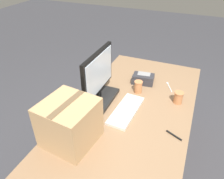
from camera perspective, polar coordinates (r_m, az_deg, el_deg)
The scene contains 10 objects.
ground_plane at distance 2.24m, azimuth 4.21°, elevation -19.52°, with size 12.00×12.00×0.00m, color #38383D.
office_desk at distance 1.96m, azimuth 4.64°, elevation -13.26°, with size 1.80×0.90×0.71m.
monitor at distance 1.72m, azimuth -3.56°, elevation 2.17°, with size 0.47×0.24×0.42m.
keyboard at distance 1.69m, azimuth 3.71°, elevation -5.41°, with size 0.42×0.18×0.03m.
desk_phone at distance 2.06m, azimuth 8.12°, elevation 2.83°, with size 0.20×0.22×0.08m.
paper_cup_left at distance 1.83m, azimuth 16.94°, elevation -2.01°, with size 0.08×0.08×0.10m.
paper_cup_right at distance 1.89m, azimuth 6.85°, elevation 0.71°, with size 0.07×0.07×0.11m.
spoon at distance 2.05m, azimuth 14.60°, elevation 0.96°, with size 0.16×0.08×0.00m.
cardboard_box at distance 1.40m, azimuth -11.04°, elevation -8.48°, with size 0.34×0.34×0.30m.
pen_marker at distance 1.55m, azimuth 15.88°, elevation -11.44°, with size 0.06×0.11×0.01m.
Camera 1 is at (-1.29, -0.37, 1.79)m, focal length 35.00 mm.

